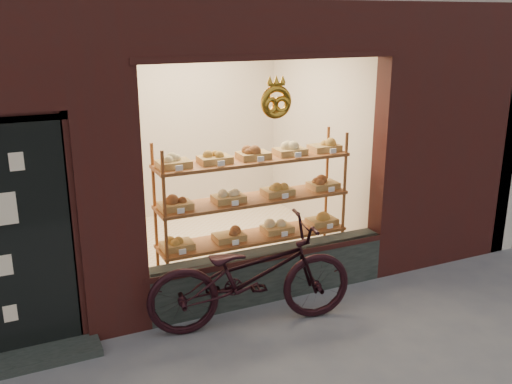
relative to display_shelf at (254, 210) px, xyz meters
name	(u,v)px	position (x,y,z in m)	size (l,w,h in m)	color
display_shelf	(254,210)	(0.00, 0.00, 0.00)	(2.20, 0.45, 1.70)	brown
bicycle	(251,275)	(-0.43, -0.87, -0.34)	(0.71, 2.04, 1.07)	black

